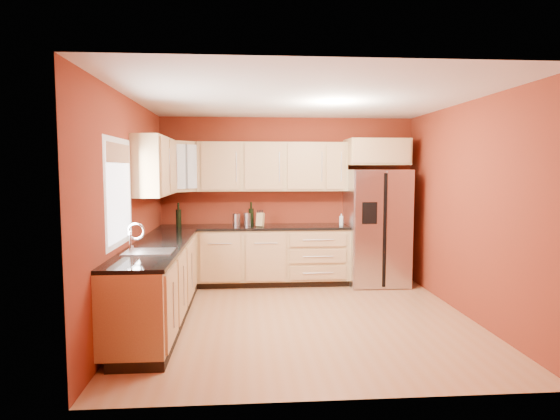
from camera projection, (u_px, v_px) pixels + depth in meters
name	position (u px, v px, depth m)	size (l,w,h in m)	color
floor	(303.00, 318.00, 5.61)	(4.00, 4.00, 0.00)	#B07144
ceiling	(304.00, 98.00, 5.38)	(4.00, 4.00, 0.00)	silver
wall_back	(288.00, 200.00, 7.48)	(4.00, 0.04, 2.60)	maroon
wall_front	(336.00, 234.00, 3.51)	(4.00, 0.04, 2.60)	maroon
wall_left	(130.00, 212.00, 5.34)	(0.04, 4.00, 2.60)	maroon
wall_right	(468.00, 210.00, 5.64)	(0.04, 4.00, 2.60)	maroon
base_cabinets_back	(254.00, 257.00, 7.22)	(2.90, 0.60, 0.88)	#AB7F53
base_cabinets_left	(158.00, 285.00, 5.44)	(0.60, 2.80, 0.88)	#AB7F53
countertop_back	(254.00, 227.00, 7.17)	(2.90, 0.62, 0.04)	black
countertop_left	(158.00, 246.00, 5.40)	(0.62, 2.80, 0.04)	black
upper_cabinets_back	(273.00, 167.00, 7.25)	(2.30, 0.33, 0.75)	#AB7F53
upper_cabinets_left	(155.00, 166.00, 6.03)	(0.33, 1.35, 0.75)	#AB7F53
corner_upper_cabinet	(179.00, 167.00, 6.98)	(0.62, 0.33, 0.75)	#AB7F53
over_fridge_cabinet	(376.00, 152.00, 7.22)	(0.92, 0.60, 0.40)	#AB7F53
refrigerator	(376.00, 227.00, 7.24)	(0.90, 0.75, 1.78)	silver
window	(119.00, 192.00, 4.83)	(0.03, 0.90, 1.00)	white
sink_faucet	(149.00, 238.00, 4.89)	(0.50, 0.42, 0.30)	silver
canister_left	(236.00, 220.00, 7.13)	(0.12, 0.12, 0.19)	silver
canister_right	(248.00, 219.00, 7.20)	(0.12, 0.12, 0.19)	silver
wine_bottle_a	(179.00, 215.00, 7.01)	(0.08, 0.08, 0.37)	black
wine_bottle_b	(251.00, 214.00, 7.20)	(0.08, 0.08, 0.36)	black
knife_block	(260.00, 220.00, 7.09)	(0.10, 0.09, 0.21)	tan
soap_dispenser	(341.00, 219.00, 7.22)	(0.06, 0.06, 0.18)	white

